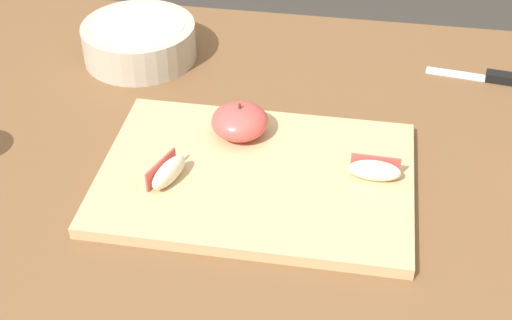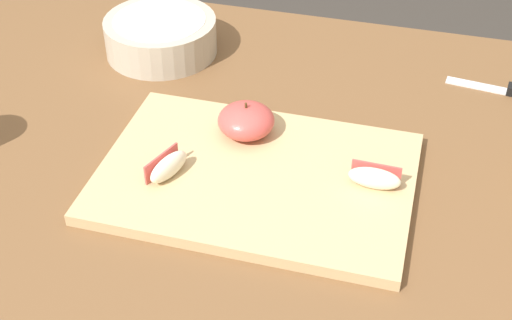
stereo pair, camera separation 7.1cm
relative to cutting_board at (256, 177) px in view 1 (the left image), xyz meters
The scene contains 7 objects.
dining_table 0.13m from the cutting_board, behind, with size 1.32×0.94×0.76m.
cutting_board is the anchor object (origin of this frame).
apple_half_skin_up 0.09m from the cutting_board, 114.25° to the left, with size 0.08×0.08×0.05m.
apple_wedge_middle 0.15m from the cutting_board, ahead, with size 0.07×0.03×0.03m.
apple_wedge_front 0.11m from the cutting_board, 161.90° to the right, with size 0.04×0.07×0.03m.
paring_knife 0.44m from the cutting_board, 41.84° to the left, with size 0.16×0.04×0.01m.
ceramic_fruit_bowl 0.36m from the cutting_board, 130.28° to the left, with size 0.18×0.18×0.06m.
Camera 1 is at (0.19, -0.68, 1.36)m, focal length 50.53 mm.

